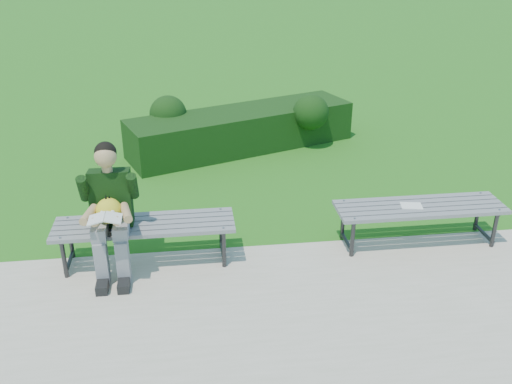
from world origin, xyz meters
name	(u,v)px	position (x,y,z in m)	size (l,w,h in m)	color
ground	(263,247)	(0.00, 0.00, 0.00)	(80.00, 80.00, 0.00)	#336C1A
walkway	(292,355)	(0.00, -1.75, 0.01)	(30.00, 3.50, 0.02)	#ACA193
hedge	(241,127)	(0.08, 3.07, 0.34)	(3.62, 2.07, 0.85)	#16390F
bench_left	(145,228)	(-1.22, -0.17, 0.42)	(1.80, 0.50, 0.46)	gray
bench_right	(420,210)	(1.68, -0.14, 0.42)	(1.80, 0.50, 0.46)	gray
seated_boy	(110,207)	(-1.52, -0.27, 0.71)	(0.56, 0.76, 1.31)	slate
paper_sheet	(411,206)	(1.58, -0.14, 0.47)	(0.25, 0.20, 0.01)	white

